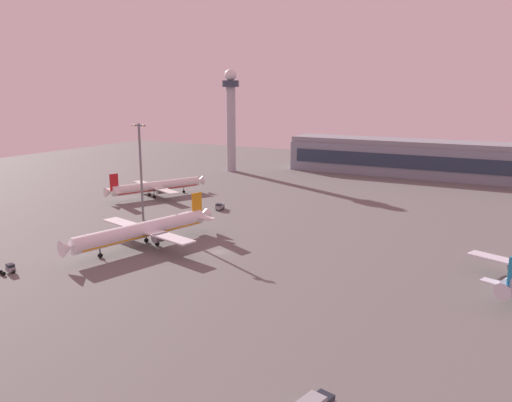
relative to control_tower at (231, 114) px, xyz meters
The scene contains 8 objects.
ground_plane 130.84m from the control_tower, 60.06° to the right, with size 416.00×416.00×0.00m, color #605E5B.
terminal_building 118.60m from the control_tower, 14.63° to the left, with size 179.83×22.40×16.40m.
control_tower is the anchor object (origin of this frame).
airplane_near_gate 126.33m from the control_tower, 68.92° to the right, with size 34.17×43.58×11.31m.
airplane_terminal_side 70.53m from the control_tower, 83.67° to the right, with size 29.86×37.80×10.26m.
cargo_loader 86.51m from the control_tower, 61.31° to the right, with size 2.93×4.50×2.25m.
pushback_tug 151.17m from the control_tower, 77.63° to the right, with size 2.52×3.43×2.05m.
apron_light_central 100.10m from the control_tower, 74.39° to the right, with size 4.80×0.90×29.54m.
Camera 1 is at (66.30, -101.80, 39.45)m, focal length 35.94 mm.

